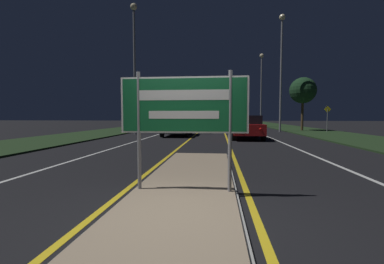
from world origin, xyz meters
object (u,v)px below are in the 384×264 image
object	(u,v)px
car_receding_1	(235,123)
car_approaching_0	(178,126)
streetlight_left_near	(134,51)
highway_sign	(184,109)
warning_sign	(327,116)
car_receding_0	(246,127)
car_receding_2	(235,122)
streetlight_right_far	(261,79)
streetlight_right_near	(281,57)

from	to	relation	value
car_receding_1	car_approaching_0	xyz separation A→B (m)	(-4.78, -7.07, 0.02)
streetlight_left_near	car_approaching_0	world-z (taller)	streetlight_left_near
streetlight_left_near	car_receding_1	bearing A→B (deg)	35.50
highway_sign	warning_sign	size ratio (longest dim) A/B	1.02
car_receding_0	highway_sign	bearing A→B (deg)	-101.25
highway_sign	car_receding_2	world-z (taller)	highway_sign
car_approaching_0	streetlight_right_far	bearing A→B (deg)	61.46
car_receding_2	car_approaching_0	bearing A→B (deg)	-109.43
car_receding_0	car_approaching_0	xyz separation A→B (m)	(-4.91, 2.28, -0.04)
car_receding_1	car_receding_2	bearing A→B (deg)	86.91
streetlight_right_near	streetlight_left_near	bearing A→B (deg)	-160.28
streetlight_left_near	car_receding_0	world-z (taller)	streetlight_left_near
streetlight_right_near	car_receding_0	xyz separation A→B (m)	(-3.95, -7.82, -6.16)
streetlight_left_near	streetlight_right_far	distance (m)	19.55
streetlight_right_far	car_receding_2	xyz separation A→B (m)	(-3.58, -1.41, -5.63)
streetlight_left_near	streetlight_right_far	size ratio (longest dim) A/B	1.06
streetlight_right_near	highway_sign	bearing A→B (deg)	-107.63
car_receding_2	warning_sign	size ratio (longest dim) A/B	1.86
car_receding_1	car_receding_2	xyz separation A→B (m)	(0.41, 7.65, 0.03)
streetlight_left_near	streetlight_right_far	bearing A→B (deg)	50.50
car_receding_0	car_receding_2	xyz separation A→B (m)	(0.28, 17.01, -0.04)
warning_sign	car_receding_1	bearing A→B (deg)	162.42
highway_sign	car_receding_0	xyz separation A→B (m)	(2.45, 12.33, -0.82)
streetlight_left_near	car_receding_2	world-z (taller)	streetlight_left_near
streetlight_right_near	car_receding_1	xyz separation A→B (m)	(-4.08, 1.53, -6.22)
streetlight_left_near	car_receding_2	size ratio (longest dim) A/B	2.43
streetlight_left_near	streetlight_right_near	bearing A→B (deg)	19.72
streetlight_left_near	car_receding_1	size ratio (longest dim) A/B	2.23
streetlight_left_near	car_receding_2	xyz separation A→B (m)	(8.85, 13.68, -5.91)
warning_sign	car_receding_2	bearing A→B (deg)	126.45
streetlight_right_far	car_receding_1	distance (m)	11.41
streetlight_right_near	streetlight_right_far	xyz separation A→B (m)	(-0.09, 10.60, -0.56)
car_approaching_0	car_receding_0	bearing A→B (deg)	-24.91
highway_sign	streetlight_left_near	xyz separation A→B (m)	(-6.12, 15.66, 5.06)
streetlight_right_far	warning_sign	bearing A→B (deg)	-71.27
warning_sign	car_approaching_0	bearing A→B (deg)	-160.24
car_receding_0	warning_sign	xyz separation A→B (m)	(7.79, 6.85, 0.67)
car_receding_1	car_approaching_0	distance (m)	8.54
warning_sign	streetlight_right_far	bearing A→B (deg)	108.73
car_receding_0	car_receding_1	size ratio (longest dim) A/B	0.96
highway_sign	warning_sign	xyz separation A→B (m)	(10.24, 19.17, -0.15)
streetlight_left_near	warning_sign	bearing A→B (deg)	12.11
car_receding_0	car_receding_2	bearing A→B (deg)	89.05
streetlight_left_near	streetlight_right_far	xyz separation A→B (m)	(12.44, 15.09, -0.28)
car_receding_1	car_receding_2	size ratio (longest dim) A/B	1.09
streetlight_right_far	streetlight_right_near	bearing A→B (deg)	-89.53
car_receding_2	streetlight_left_near	bearing A→B (deg)	-122.92
highway_sign	streetlight_right_near	bearing A→B (deg)	72.37
car_approaching_0	warning_sign	xyz separation A→B (m)	(12.70, 4.56, 0.71)
streetlight_right_near	car_receding_2	bearing A→B (deg)	111.77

